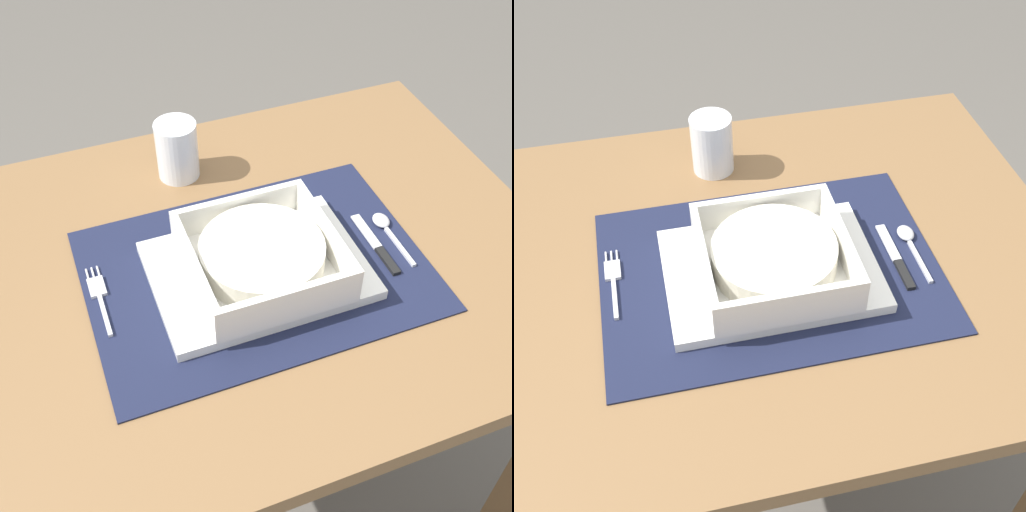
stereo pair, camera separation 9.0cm
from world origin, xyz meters
The scene contains 9 objects.
ground_plane centered at (0.00, 0.00, 0.00)m, with size 6.00×6.00×0.00m, color #59544C.
dining_table centered at (0.00, 0.00, 0.62)m, with size 0.94×0.70×0.73m.
placemat centered at (0.02, -0.03, 0.73)m, with size 0.47×0.34×0.00m, color #191E38.
serving_plate centered at (0.02, -0.04, 0.74)m, with size 0.29×0.21×0.02m, color white.
porridge_bowl centered at (0.02, -0.05, 0.77)m, with size 0.20×0.20×0.06m.
fork centered at (-0.19, 0.00, 0.74)m, with size 0.02×0.13×0.00m.
spoon centered at (0.23, -0.02, 0.74)m, with size 0.02×0.11×0.01m.
butter_knife centered at (0.20, -0.05, 0.74)m, with size 0.01×0.13×0.01m.
drinking_glass centered at (-0.02, 0.22, 0.77)m, with size 0.07×0.07×0.10m.
Camera 1 is at (-0.20, -0.62, 1.40)m, focal length 46.02 mm.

